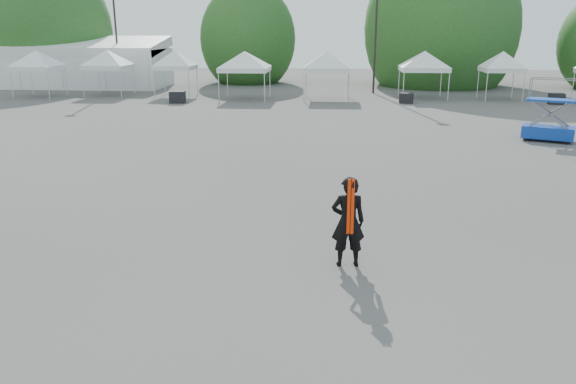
{
  "coord_description": "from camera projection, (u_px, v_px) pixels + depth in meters",
  "views": [
    {
      "loc": [
        0.18,
        -12.43,
        4.82
      ],
      "look_at": [
        -0.86,
        -0.4,
        1.3
      ],
      "focal_mm": 35.0,
      "sensor_mm": 36.0,
      "label": 1
    }
  ],
  "objects": [
    {
      "name": "crate_mid",
      "position": [
        406.0,
        98.0,
        37.66
      ],
      "size": [
        1.02,
        0.88,
        0.68
      ],
      "primitive_type": "cube",
      "rotation": [
        0.0,
        0.0,
        -0.27
      ],
      "color": "black",
      "rests_on": "ground"
    },
    {
      "name": "tent_g",
      "position": [
        503.0,
        55.0,
        38.8
      ],
      "size": [
        3.76,
        3.76,
        3.88
      ],
      "color": "silver",
      "rests_on": "ground"
    },
    {
      "name": "tent_b",
      "position": [
        107.0,
        54.0,
        41.45
      ],
      "size": [
        4.25,
        4.25,
        3.88
      ],
      "color": "silver",
      "rests_on": "ground"
    },
    {
      "name": "tent_c",
      "position": [
        175.0,
        54.0,
        41.01
      ],
      "size": [
        3.87,
        3.87,
        3.88
      ],
      "color": "silver",
      "rests_on": "ground"
    },
    {
      "name": "ground",
      "position": [
        325.0,
        241.0,
        13.25
      ],
      "size": [
        120.0,
        120.0,
        0.0
      ],
      "primitive_type": "plane",
      "color": "#474442",
      "rests_on": "ground"
    },
    {
      "name": "crate_east",
      "position": [
        556.0,
        99.0,
        37.07
      ],
      "size": [
        1.01,
        0.83,
        0.73
      ],
      "primitive_type": "cube",
      "rotation": [
        0.0,
        0.0,
        -0.11
      ],
      "color": "black",
      "rests_on": "ground"
    },
    {
      "name": "marquee",
      "position": [
        78.0,
        63.0,
        47.99
      ],
      "size": [
        15.0,
        6.25,
        4.23
      ],
      "color": "white",
      "rests_on": "ground"
    },
    {
      "name": "man",
      "position": [
        348.0,
        222.0,
        11.63
      ],
      "size": [
        0.76,
        0.55,
        1.94
      ],
      "rotation": [
        0.0,
        0.0,
        3.27
      ],
      "color": "black",
      "rests_on": "ground"
    },
    {
      "name": "scissor_lift",
      "position": [
        551.0,
        110.0,
        24.65
      ],
      "size": [
        2.38,
        1.82,
        2.75
      ],
      "rotation": [
        0.0,
        0.0,
        -0.41
      ],
      "color": "#0B2595",
      "rests_on": "ground"
    },
    {
      "name": "light_pole_east",
      "position": [
        376.0,
        19.0,
        42.06
      ],
      "size": [
        0.6,
        0.25,
        9.8
      ],
      "color": "black",
      "rests_on": "ground"
    },
    {
      "name": "tent_f",
      "position": [
        425.0,
        55.0,
        39.37
      ],
      "size": [
        4.6,
        4.6,
        3.88
      ],
      "color": "silver",
      "rests_on": "ground"
    },
    {
      "name": "light_pole_west",
      "position": [
        115.0,
        17.0,
        45.64
      ],
      "size": [
        0.6,
        0.25,
        10.3
      ],
      "color": "black",
      "rests_on": "ground"
    },
    {
      "name": "tent_a",
      "position": [
        36.0,
        54.0,
        40.49
      ],
      "size": [
        4.12,
        4.12,
        3.88
      ],
      "color": "silver",
      "rests_on": "ground"
    },
    {
      "name": "tent_e",
      "position": [
        327.0,
        55.0,
        38.89
      ],
      "size": [
        4.58,
        4.58,
        3.88
      ],
      "color": "silver",
      "rests_on": "ground"
    },
    {
      "name": "tree_mid_w",
      "position": [
        248.0,
        39.0,
        51.07
      ],
      "size": [
        4.16,
        4.16,
        6.33
      ],
      "color": "#382314",
      "rests_on": "ground"
    },
    {
      "name": "crate_west",
      "position": [
        177.0,
        97.0,
        37.78
      ],
      "size": [
        1.09,
        0.89,
        0.79
      ],
      "primitive_type": "cube",
      "rotation": [
        0.0,
        0.0,
        0.11
      ],
      "color": "black",
      "rests_on": "ground"
    },
    {
      "name": "tent_d",
      "position": [
        245.0,
        55.0,
        39.06
      ],
      "size": [
        4.74,
        4.74,
        3.88
      ],
      "color": "silver",
      "rests_on": "ground"
    },
    {
      "name": "tree_mid_e",
      "position": [
        441.0,
        28.0,
        48.45
      ],
      "size": [
        5.12,
        5.12,
        7.79
      ],
      "color": "#382314",
      "rests_on": "ground"
    },
    {
      "name": "tree_far_w",
      "position": [
        47.0,
        32.0,
        50.47
      ],
      "size": [
        4.8,
        4.8,
        7.3
      ],
      "color": "#382314",
      "rests_on": "ground"
    }
  ]
}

